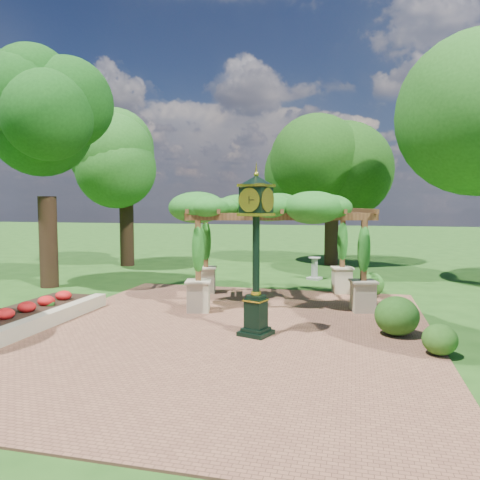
# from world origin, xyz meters

# --- Properties ---
(ground) EXTENTS (120.00, 120.00, 0.00)m
(ground) POSITION_xyz_m (0.00, 0.00, 0.00)
(ground) COLOR #1E4714
(ground) RESTS_ON ground
(brick_plaza) EXTENTS (10.00, 12.00, 0.04)m
(brick_plaza) POSITION_xyz_m (0.00, 1.00, 0.02)
(brick_plaza) COLOR brown
(brick_plaza) RESTS_ON ground
(border_wall) EXTENTS (0.35, 5.00, 0.40)m
(border_wall) POSITION_xyz_m (-4.60, 0.50, 0.20)
(border_wall) COLOR #C6B793
(border_wall) RESTS_ON ground
(flower_bed) EXTENTS (1.50, 5.00, 0.36)m
(flower_bed) POSITION_xyz_m (-5.50, 0.50, 0.18)
(flower_bed) COLOR red
(flower_bed) RESTS_ON ground
(pedestal_clock) EXTENTS (0.98, 0.98, 3.90)m
(pedestal_clock) POSITION_xyz_m (0.79, 0.88, 2.34)
(pedestal_clock) COLOR black
(pedestal_clock) RESTS_ON brick_plaza
(pergola) EXTENTS (6.26, 4.71, 3.53)m
(pergola) POSITION_xyz_m (0.65, 4.89, 2.90)
(pergola) COLOR #C1B38F
(pergola) RESTS_ON brick_plaza
(sundial) EXTENTS (0.66, 0.66, 0.95)m
(sundial) POSITION_xyz_m (1.45, 9.80, 0.41)
(sundial) COLOR gray
(sundial) RESTS_ON ground
(shrub_front) EXTENTS (0.73, 0.73, 0.65)m
(shrub_front) POSITION_xyz_m (4.83, 0.34, 0.36)
(shrub_front) COLOR #2D5E1A
(shrub_front) RESTS_ON brick_plaza
(shrub_mid) EXTENTS (1.33, 1.33, 0.94)m
(shrub_mid) POSITION_xyz_m (4.08, 1.67, 0.51)
(shrub_mid) COLOR #265518
(shrub_mid) RESTS_ON brick_plaza
(shrub_back) EXTENTS (1.15, 1.15, 0.82)m
(shrub_back) POSITION_xyz_m (3.63, 6.44, 0.45)
(shrub_back) COLOR #265D1A
(shrub_back) RESTS_ON brick_plaza
(tree_west_near) EXTENTS (3.56, 3.56, 8.96)m
(tree_west_near) POSITION_xyz_m (-8.30, 5.58, 6.12)
(tree_west_near) COLOR #342014
(tree_west_near) RESTS_ON ground
(tree_west_far) EXTENTS (4.01, 4.01, 8.09)m
(tree_west_far) POSITION_xyz_m (-8.34, 12.00, 5.53)
(tree_west_far) COLOR black
(tree_west_far) RESTS_ON ground
(tree_north) EXTENTS (4.76, 4.76, 7.99)m
(tree_north) POSITION_xyz_m (1.90, 14.77, 5.49)
(tree_north) COLOR #382216
(tree_north) RESTS_ON ground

